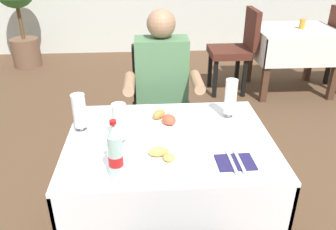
% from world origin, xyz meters
% --- Properties ---
extents(main_dining_table, '(1.04, 0.81, 0.75)m').
position_xyz_m(main_dining_table, '(-0.03, 0.06, 0.57)').
color(main_dining_table, white).
rests_on(main_dining_table, ground).
extents(chair_far_diner_seat, '(0.44, 0.50, 0.97)m').
position_xyz_m(chair_far_diner_seat, '(-0.03, 0.86, 0.55)').
color(chair_far_diner_seat, black).
rests_on(chair_far_diner_seat, ground).
extents(seated_diner_far, '(0.50, 0.46, 1.26)m').
position_xyz_m(seated_diner_far, '(-0.03, 0.75, 0.71)').
color(seated_diner_far, '#282D42').
rests_on(seated_diner_far, ground).
extents(plate_near_camera, '(0.24, 0.24, 0.06)m').
position_xyz_m(plate_near_camera, '(-0.07, -0.11, 0.76)').
color(plate_near_camera, white).
rests_on(plate_near_camera, main_dining_table).
extents(plate_far_diner, '(0.24, 0.24, 0.07)m').
position_xyz_m(plate_far_diner, '(-0.04, 0.23, 0.77)').
color(plate_far_diner, white).
rests_on(plate_far_diner, main_dining_table).
extents(beer_glass_left, '(0.07, 0.07, 0.21)m').
position_xyz_m(beer_glass_left, '(-0.48, 0.16, 0.86)').
color(beer_glass_left, white).
rests_on(beer_glass_left, main_dining_table).
extents(beer_glass_middle, '(0.07, 0.07, 0.23)m').
position_xyz_m(beer_glass_middle, '(0.32, 0.26, 0.86)').
color(beer_glass_middle, white).
rests_on(beer_glass_middle, main_dining_table).
extents(beer_glass_right, '(0.07, 0.07, 0.21)m').
position_xyz_m(beer_glass_right, '(-0.27, 0.03, 0.86)').
color(beer_glass_right, white).
rests_on(beer_glass_right, main_dining_table).
extents(cola_bottle_primary, '(0.06, 0.06, 0.28)m').
position_xyz_m(cola_bottle_primary, '(-0.27, -0.26, 0.87)').
color(cola_bottle_primary, silver).
rests_on(cola_bottle_primary, main_dining_table).
extents(napkin_cutlery_set, '(0.17, 0.19, 0.01)m').
position_xyz_m(napkin_cutlery_set, '(0.26, -0.18, 0.75)').
color(napkin_cutlery_set, '#231E4C').
rests_on(napkin_cutlery_set, main_dining_table).
extents(background_dining_table, '(0.91, 0.76, 0.75)m').
position_xyz_m(background_dining_table, '(1.57, 2.37, 0.56)').
color(background_dining_table, white).
rests_on(background_dining_table, ground).
extents(background_chair_left, '(0.50, 0.44, 0.97)m').
position_xyz_m(background_chair_left, '(0.91, 2.37, 0.55)').
color(background_chair_left, '#4C2319').
rests_on(background_chair_left, ground).
extents(background_table_tumbler, '(0.06, 0.06, 0.11)m').
position_xyz_m(background_table_tumbler, '(1.63, 2.34, 0.80)').
color(background_table_tumbler, '#C68928').
rests_on(background_table_tumbler, background_dining_table).
extents(potted_plant_corner, '(0.53, 0.53, 1.35)m').
position_xyz_m(potted_plant_corner, '(-1.85, 3.49, 0.82)').
color(potted_plant_corner, brown).
rests_on(potted_plant_corner, ground).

